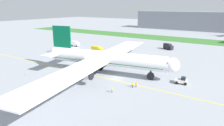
{
  "coord_description": "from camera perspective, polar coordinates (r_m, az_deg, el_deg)",
  "views": [
    {
      "loc": [
        36.78,
        -56.64,
        23.39
      ],
      "look_at": [
        -4.77,
        4.39,
        3.53
      ],
      "focal_mm": 34.08,
      "sensor_mm": 36.0,
      "label": 1
    }
  ],
  "objects": [
    {
      "name": "ground_crew_wingwalker_port",
      "position": [
        63.31,
        5.59,
        -5.75
      ],
      "size": [
        0.49,
        0.42,
        1.61
      ],
      "color": "black",
      "rests_on": "ground"
    },
    {
      "name": "pushback_tug",
      "position": [
        69.49,
        18.2,
        -4.52
      ],
      "size": [
        5.56,
        3.14,
        2.22
      ],
      "color": "white",
      "rests_on": "ground"
    },
    {
      "name": "terminal_building",
      "position": [
        227.05,
        23.84,
        10.17
      ],
      "size": [
        136.36,
        20.0,
        18.0
      ],
      "primitive_type": "cube",
      "color": "gray",
      "rests_on": "ground"
    },
    {
      "name": "grass_median_strip",
      "position": [
        159.68,
        20.66,
        5.69
      ],
      "size": [
        320.0,
        24.0,
        0.1
      ],
      "primitive_type": "cube",
      "color": "#38722D",
      "rests_on": "ground"
    },
    {
      "name": "apron_taxi_line",
      "position": [
        69.79,
        0.22,
        -4.52
      ],
      "size": [
        280.0,
        0.36,
        0.01
      ],
      "primitive_type": "cube",
      "color": "yellow",
      "rests_on": "ground"
    },
    {
      "name": "ground_plane",
      "position": [
        71.47,
        1.18,
        -4.05
      ],
      "size": [
        600.0,
        600.0,
        0.0
      ],
      "primitive_type": "plane",
      "color": "#9399A0",
      "rests_on": "ground"
    },
    {
      "name": "service_truck_catering_van",
      "position": [
        129.65,
        -9.93,
        5.17
      ],
      "size": [
        5.16,
        3.26,
        3.05
      ],
      "color": "white",
      "rests_on": "ground"
    },
    {
      "name": "service_truck_baggage_loader",
      "position": [
        122.21,
        14.84,
        4.33
      ],
      "size": [
        6.12,
        4.47,
        3.2
      ],
      "color": "black",
      "rests_on": "ground"
    },
    {
      "name": "ground_crew_wingwalker_starboard",
      "position": [
        63.79,
        6.5,
        -5.57
      ],
      "size": [
        0.33,
        0.59,
        1.69
      ],
      "color": "black",
      "rests_on": "ground"
    },
    {
      "name": "airliner_foreground",
      "position": [
        74.99,
        -2.35,
        1.26
      ],
      "size": [
        51.19,
        82.48,
        16.26
      ],
      "color": "white",
      "rests_on": "ground"
    },
    {
      "name": "ground_crew_marshaller_front",
      "position": [
        59.6,
        -0.01,
        -7.07
      ],
      "size": [
        0.35,
        0.52,
        1.55
      ],
      "color": "black",
      "rests_on": "ground"
    },
    {
      "name": "service_truck_fuel_bowser",
      "position": [
        111.7,
        -4.09,
        3.78
      ],
      "size": [
        6.04,
        2.64,
        2.99
      ],
      "color": "yellow",
      "rests_on": "ground"
    },
    {
      "name": "traffic_cone_near_nose",
      "position": [
        80.12,
        -22.23,
        -2.86
      ],
      "size": [
        0.36,
        0.36,
        0.58
      ],
      "color": "#F2590C",
      "rests_on": "ground"
    }
  ]
}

